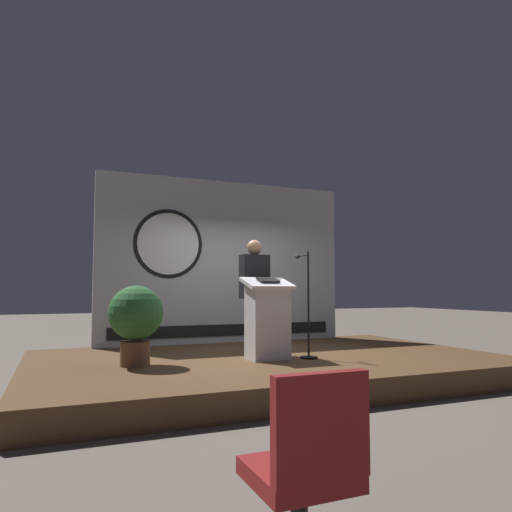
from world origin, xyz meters
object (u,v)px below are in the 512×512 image
Objects in this scene: speaker_person at (254,296)px; potted_plant at (136,317)px; podium at (267,319)px; microphone_stand at (307,321)px; audience_chair_left at (307,460)px.

speaker_person is 1.68× the size of potted_plant.
podium is at bearing -4.34° from potted_plant.
podium reaches higher than potted_plant.
potted_plant is (-2.28, 0.24, 0.09)m from microphone_stand.
speaker_person is 4.81m from audience_chair_left.
audience_chair_left is (-2.16, -3.89, -0.31)m from microphone_stand.
microphone_stand is at bearing -47.41° from speaker_person.
potted_plant is at bearing 175.66° from podium.
speaker_person reaches higher than audience_chair_left.
audience_chair_left is (0.12, -4.13, -0.40)m from potted_plant.
speaker_person is at bearing 132.59° from microphone_stand.
potted_plant is at bearing 174.01° from microphone_stand.
microphone_stand is at bearing -5.99° from potted_plant.
podium is at bearing 68.06° from audience_chair_left.
potted_plant is at bearing -168.64° from speaker_person.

